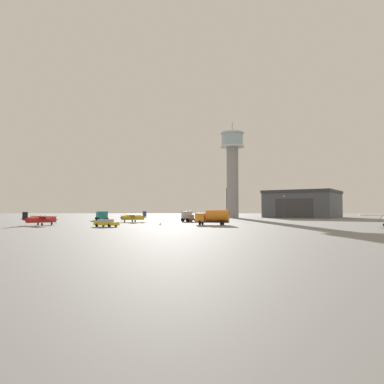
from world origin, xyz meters
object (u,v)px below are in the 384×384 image
(car_yellow, at_px, (106,223))
(light_post_east, at_px, (226,200))
(truck_flatbed_silver, at_px, (188,217))
(airplane_red, at_px, (41,219))
(traffic_cone_near_right, at_px, (160,223))
(truck_fuel_tanker_orange, at_px, (213,217))
(light_post_west, at_px, (284,205))
(airplane_yellow, at_px, (133,217))
(traffic_cone_near_left, at_px, (119,223))
(control_tower, at_px, (232,164))
(truck_box_teal, at_px, (102,215))

(car_yellow, height_order, light_post_east, light_post_east)
(truck_flatbed_silver, relative_size, light_post_east, 0.67)
(airplane_red, distance_m, traffic_cone_near_right, 23.53)
(truck_fuel_tanker_orange, height_order, light_post_west, light_post_west)
(airplane_yellow, relative_size, airplane_red, 1.12)
(airplane_yellow, height_order, airplane_red, airplane_yellow)
(airplane_yellow, xyz_separation_m, light_post_east, (24.69, 25.97, 4.82))
(traffic_cone_near_right, bearing_deg, car_yellow, -135.56)
(light_post_west, bearing_deg, traffic_cone_near_left, -137.40)
(truck_fuel_tanker_orange, height_order, car_yellow, truck_fuel_tanker_orange)
(light_post_west, bearing_deg, control_tower, 122.07)
(traffic_cone_near_right, bearing_deg, light_post_west, 47.85)
(light_post_east, height_order, traffic_cone_near_right, light_post_east)
(truck_fuel_tanker_orange, xyz_separation_m, traffic_cone_near_right, (-10.85, 0.84, -1.38))
(truck_fuel_tanker_orange, height_order, traffic_cone_near_right, truck_fuel_tanker_orange)
(truck_box_teal, height_order, traffic_cone_near_right, truck_box_teal)
(control_tower, xyz_separation_m, truck_flatbed_silver, (-14.73, -41.76, -18.95))
(control_tower, relative_size, light_post_east, 3.49)
(truck_fuel_tanker_orange, height_order, truck_box_teal, truck_fuel_tanker_orange)
(airplane_yellow, bearing_deg, traffic_cone_near_left, 59.81)
(traffic_cone_near_right, bearing_deg, airplane_red, -171.21)
(airplane_red, bearing_deg, car_yellow, -66.31)
(light_post_west, xyz_separation_m, light_post_east, (-17.64, 3.37, 1.55))
(airplane_red, bearing_deg, light_post_west, -11.75)
(airplane_red, xyz_separation_m, truck_box_teal, (2.98, 30.44, 0.27))
(traffic_cone_near_right, bearing_deg, truck_flatbed_silver, 74.96)
(truck_box_teal, bearing_deg, light_post_east, -92.73)
(traffic_cone_near_right, bearing_deg, truck_fuel_tanker_orange, -4.42)
(airplane_red, relative_size, light_post_west, 1.01)
(airplane_yellow, height_order, truck_flatbed_silver, truck_flatbed_silver)
(control_tower, bearing_deg, truck_fuel_tanker_orange, -98.19)
(airplane_yellow, bearing_deg, traffic_cone_near_right, 88.78)
(car_yellow, relative_size, light_post_west, 0.65)
(truck_box_teal, bearing_deg, airplane_red, 150.92)
(airplane_yellow, distance_m, truck_box_teal, 16.86)
(car_yellow, bearing_deg, light_post_east, 89.63)
(truck_fuel_tanker_orange, distance_m, light_post_east, 42.02)
(airplane_red, xyz_separation_m, light_post_east, (39.31, 44.21, 4.83))
(airplane_red, height_order, car_yellow, airplane_red)
(light_post_east, relative_size, traffic_cone_near_right, 18.13)
(control_tower, relative_size, airplane_red, 4.83)
(truck_box_teal, xyz_separation_m, traffic_cone_near_left, (12.06, -28.13, -1.18))
(traffic_cone_near_left, bearing_deg, car_yellow, -94.15)
(traffic_cone_near_right, bearing_deg, traffic_cone_near_left, -171.06)
(car_yellow, relative_size, light_post_east, 0.47)
(car_yellow, height_order, traffic_cone_near_right, car_yellow)
(truck_fuel_tanker_orange, bearing_deg, traffic_cone_near_right, 9.01)
(truck_flatbed_silver, relative_size, traffic_cone_near_right, 12.10)
(truck_fuel_tanker_orange, xyz_separation_m, truck_flatbed_silver, (-5.99, 18.90, -0.36))
(light_post_west, distance_m, light_post_east, 18.03)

